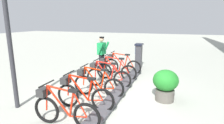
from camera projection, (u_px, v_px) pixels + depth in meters
name	position (u px, v px, depth m)	size (l,w,h in m)	color
ground_plane	(116.00, 96.00, 5.94)	(60.00, 60.00, 0.00)	#A8AA9D
dock_rail_base	(116.00, 95.00, 5.93)	(0.44, 6.29, 0.10)	#47474C
payment_kiosk	(139.00, 56.00, 9.24)	(0.36, 0.52, 1.28)	#38383D
bike_docked_0	(121.00, 65.00, 8.38)	(1.72, 0.54, 1.02)	black
bike_docked_1	(114.00, 70.00, 7.54)	(1.72, 0.54, 1.02)	black
bike_docked_2	(106.00, 76.00, 6.70)	(1.72, 0.54, 1.02)	black
bike_docked_3	(96.00, 84.00, 5.86)	(1.72, 0.54, 1.02)	black
bike_docked_4	(82.00, 94.00, 5.02)	(1.72, 0.54, 1.02)	black
bike_docked_5	(63.00, 109.00, 4.18)	(1.72, 0.54, 1.02)	black
worker_near_rack	(102.00, 53.00, 8.76)	(0.53, 0.67, 1.66)	white
lamp_post	(6.00, 14.00, 4.63)	(0.32, 0.32, 3.93)	#2D2D33
planter_bush	(165.00, 84.00, 5.53)	(0.76, 0.76, 0.97)	#59544C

